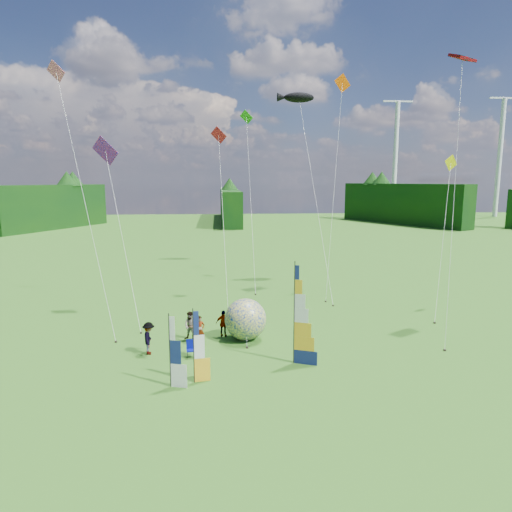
{
  "coord_description": "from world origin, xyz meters",
  "views": [
    {
      "loc": [
        -3.01,
        -19.53,
        9.43
      ],
      "look_at": [
        -1.0,
        4.0,
        5.5
      ],
      "focal_mm": 32.0,
      "sensor_mm": 36.0,
      "label": 1
    }
  ],
  "objects": [
    {
      "name": "bol_inflatable",
      "position": [
        -1.41,
        6.6,
        1.25
      ],
      "size": [
        2.52,
        2.52,
        2.49
      ],
      "primitive_type": "sphere",
      "rotation": [
        0.0,
        0.0,
        0.01
      ],
      "color": "navy",
      "rests_on": "ground"
    },
    {
      "name": "small_kite_pink",
      "position": [
        -11.28,
        9.95,
        8.86
      ],
      "size": [
        9.51,
        10.67,
        17.72
      ],
      "primitive_type": null,
      "rotation": [
        0.0,
        0.0,
        -0.37
      ],
      "color": "#EB587B",
      "rests_on": "ground"
    },
    {
      "name": "spectator_c",
      "position": [
        -6.83,
        4.72,
        0.9
      ],
      "size": [
        0.52,
        1.19,
        1.8
      ],
      "primitive_type": "imported",
      "rotation": [
        0.0,
        0.0,
        1.65
      ],
      "color": "#66594C",
      "rests_on": "ground"
    },
    {
      "name": "turbine_left",
      "position": [
        70.0,
        95.0,
        15.0
      ],
      "size": [
        8.0,
        1.2,
        30.0
      ],
      "primitive_type": null,
      "color": "silver",
      "rests_on": "ground"
    },
    {
      "name": "treeline_ring",
      "position": [
        0.0,
        0.0,
        4.0
      ],
      "size": [
        210.0,
        210.0,
        8.0
      ],
      "primitive_type": null,
      "color": "black",
      "rests_on": "ground"
    },
    {
      "name": "ground",
      "position": [
        0.0,
        0.0,
        0.0
      ],
      "size": [
        220.0,
        220.0,
        0.0
      ],
      "primitive_type": "plane",
      "color": "#387423",
      "rests_on": "ground"
    },
    {
      "name": "spectator_a",
      "position": [
        -4.1,
        5.9,
        0.87
      ],
      "size": [
        0.76,
        0.68,
        1.74
      ],
      "primitive_type": "imported",
      "rotation": [
        0.0,
        0.0,
        0.52
      ],
      "color": "#66594C",
      "rests_on": "ground"
    },
    {
      "name": "camp_chair",
      "position": [
        -4.5,
        4.03,
        0.47
      ],
      "size": [
        0.6,
        0.6,
        0.95
      ],
      "primitive_type": null,
      "rotation": [
        0.0,
        0.0,
        0.1
      ],
      "color": "#030965",
      "rests_on": "ground"
    },
    {
      "name": "kite_rainbow_delta",
      "position": [
        -9.53,
        12.06,
        6.72
      ],
      "size": [
        10.85,
        13.24,
        13.44
      ],
      "primitive_type": null,
      "rotation": [
        0.0,
        0.0,
        -0.39
      ],
      "color": "red",
      "rests_on": "ground"
    },
    {
      "name": "small_kite_red",
      "position": [
        -2.55,
        16.09,
        7.19
      ],
      "size": [
        6.62,
        10.8,
        14.39
      ],
      "primitive_type": null,
      "rotation": [
        0.0,
        0.0,
        -0.39
      ],
      "color": "red",
      "rests_on": "ground"
    },
    {
      "name": "kite_parafoil",
      "position": [
        11.31,
        7.13,
        9.63
      ],
      "size": [
        10.85,
        12.7,
        19.27
      ],
      "primitive_type": null,
      "rotation": [
        0.0,
        0.0,
        0.37
      ],
      "color": "#B30005",
      "rests_on": "ground"
    },
    {
      "name": "small_kite_orange",
      "position": [
        6.67,
        17.74,
        9.5
      ],
      "size": [
        7.21,
        9.97,
        19.01
      ],
      "primitive_type": null,
      "rotation": [
        0.0,
        0.0,
        0.25
      ],
      "color": "#EA4F00",
      "rests_on": "ground"
    },
    {
      "name": "spectator_b",
      "position": [
        -4.68,
        6.83,
        0.86
      ],
      "size": [
        0.93,
        0.68,
        1.72
      ],
      "primitive_type": "imported",
      "rotation": [
        0.0,
        0.0,
        -0.37
      ],
      "color": "#66594C",
      "rests_on": "ground"
    },
    {
      "name": "spectator_d",
      "position": [
        -2.71,
        7.18,
        0.82
      ],
      "size": [
        1.04,
        0.64,
        1.65
      ],
      "primitive_type": "imported",
      "rotation": [
        0.0,
        0.0,
        2.87
      ],
      "color": "#66594C",
      "rests_on": "ground"
    },
    {
      "name": "feather_banner_main",
      "position": [
        0.86,
        2.78,
        2.61
      ],
      "size": [
        1.34,
        0.62,
        5.21
      ],
      "primitive_type": null,
      "rotation": [
        0.0,
        0.0,
        -0.39
      ],
      "color": "navy",
      "rests_on": "ground"
    },
    {
      "name": "small_kite_green",
      "position": [
        0.11,
        22.98,
        8.51
      ],
      "size": [
        7.83,
        13.52,
        17.02
      ],
      "primitive_type": null,
      "rotation": [
        0.0,
        0.0,
        -0.42
      ],
      "color": "#249914",
      "rests_on": "ground"
    },
    {
      "name": "side_banner_left",
      "position": [
        -4.19,
        0.9,
        1.74
      ],
      "size": [
        0.97,
        0.25,
        3.48
      ],
      "primitive_type": null,
      "rotation": [
        0.0,
        0.0,
        0.15
      ],
      "color": "gold",
      "rests_on": "ground"
    },
    {
      "name": "turbine_right",
      "position": [
        45.0,
        102.0,
        15.0
      ],
      "size": [
        8.0,
        1.2,
        30.0
      ],
      "primitive_type": null,
      "color": "silver",
      "rests_on": "ground"
    },
    {
      "name": "side_banner_far",
      "position": [
        -5.25,
        0.53,
        1.69
      ],
      "size": [
        0.99,
        0.38,
        3.39
      ],
      "primitive_type": null,
      "rotation": [
        0.0,
        0.0,
        -0.28
      ],
      "color": "white",
      "rests_on": "ground"
    },
    {
      "name": "small_kite_yellow",
      "position": [
        12.93,
        11.24,
        5.87
      ],
      "size": [
        7.37,
        8.67,
        11.75
      ],
      "primitive_type": null,
      "rotation": [
        0.0,
        0.0,
        0.34
      ],
      "color": "#E8D800",
      "rests_on": "ground"
    },
    {
      "name": "kite_whale",
      "position": [
        5.44,
        20.08,
        9.57
      ],
      "size": [
        8.0,
        17.21,
        19.14
      ],
      "primitive_type": null,
      "rotation": [
        0.0,
        0.0,
        0.26
      ],
      "color": "black",
      "rests_on": "ground"
    }
  ]
}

